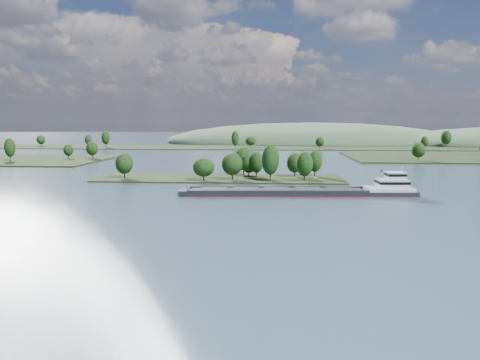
{
  "coord_description": "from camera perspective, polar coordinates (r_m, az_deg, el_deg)",
  "views": [
    {
      "loc": [
        22.96,
        -9.0,
        23.69
      ],
      "look_at": [
        12.1,
        130.0,
        6.0
      ],
      "focal_mm": 35.0,
      "sensor_mm": 36.0,
      "label": 1
    }
  ],
  "objects": [
    {
      "name": "ground",
      "position": [
        133.16,
        -5.54,
        -3.05
      ],
      "size": [
        1800.0,
        1800.0,
        0.0
      ],
      "primitive_type": "plane",
      "color": "#35455B",
      "rests_on": "ground"
    },
    {
      "name": "tree_island",
      "position": [
        190.16,
        -0.69,
        1.26
      ],
      "size": [
        100.0,
        30.0,
        15.48
      ],
      "color": "black",
      "rests_on": "ground"
    },
    {
      "name": "back_shoreline",
      "position": [
        409.76,
        2.29,
        4.0
      ],
      "size": [
        900.0,
        60.0,
        16.1
      ],
      "color": "black",
      "rests_on": "ground"
    },
    {
      "name": "hill_west",
      "position": [
        510.9,
        8.65,
        4.49
      ],
      "size": [
        320.0,
        160.0,
        44.0
      ],
      "primitive_type": "ellipsoid",
      "color": "#3E553A",
      "rests_on": "ground"
    },
    {
      "name": "cargo_barge",
      "position": [
        152.03,
        9.04,
        -1.33
      ],
      "size": [
        75.99,
        14.61,
        10.21
      ],
      "color": "black",
      "rests_on": "ground"
    }
  ]
}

